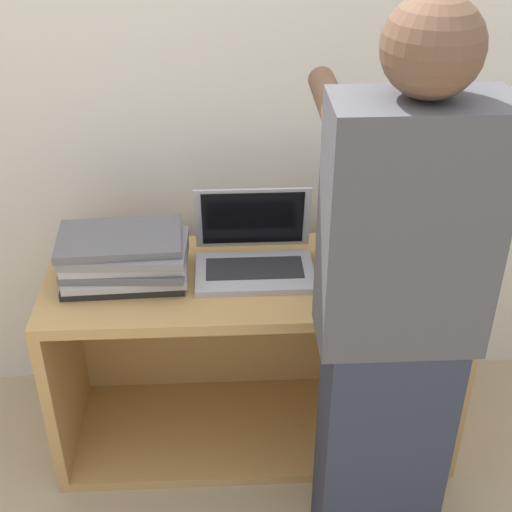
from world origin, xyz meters
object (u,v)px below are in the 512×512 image
Objects in this scene: laptop_stack_left at (125,258)px; laptop_stack_right at (385,248)px; person at (395,326)px; laptop_open at (254,254)px.

laptop_stack_left is 1.02× the size of laptop_stack_right.
person reaches higher than laptop_stack_right.
laptop_stack_left is at bearing 179.94° from laptop_stack_right.
person is at bearing -32.06° from laptop_stack_left.
laptop_stack_right is (0.41, -0.05, 0.04)m from laptop_open.
laptop_stack_right is 0.47m from person.
laptop_stack_right is at bearing -6.42° from laptop_open.
laptop_open is 0.95× the size of laptop_stack_right.
laptop_open is at bearing 123.44° from person.
person is at bearing -56.56° from laptop_open.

